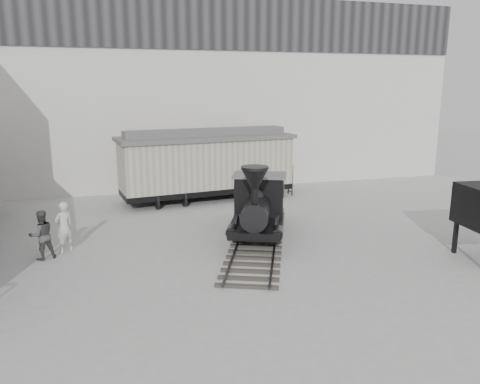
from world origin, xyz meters
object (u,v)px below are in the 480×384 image
object	(u,v)px
boxcar	(207,163)
visitor_b	(42,235)
locomotive	(259,209)
visitor_a	(64,227)

from	to	relation	value
boxcar	visitor_b	distance (m)	10.48
visitor_b	locomotive	bearing A→B (deg)	159.22
locomotive	visitor_a	bearing A→B (deg)	-160.02
visitor_a	visitor_b	xyz separation A→B (m)	(-0.70, -0.56, -0.07)
visitor_a	visitor_b	bearing A→B (deg)	4.57
locomotive	boxcar	bearing A→B (deg)	117.42
boxcar	visitor_b	bearing A→B (deg)	-143.20
visitor_b	boxcar	bearing A→B (deg)	-158.30
locomotive	visitor_a	distance (m)	7.39
locomotive	boxcar	world-z (taller)	boxcar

